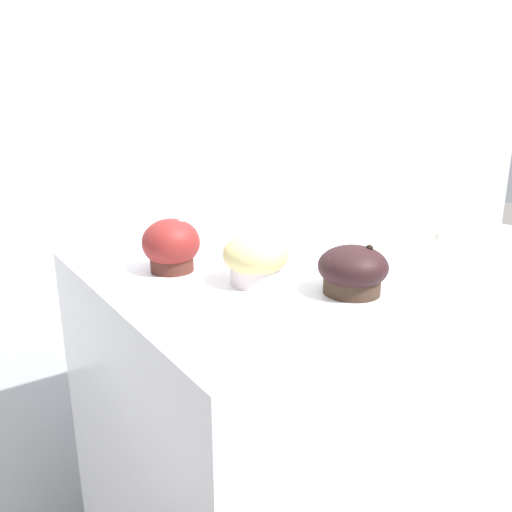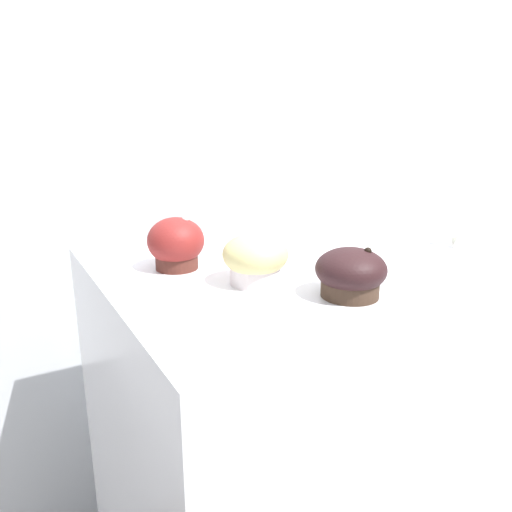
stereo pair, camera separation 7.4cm
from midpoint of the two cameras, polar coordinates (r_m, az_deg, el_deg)
The scene contains 6 objects.
wall_back at distance 1.53m, azimuth -7.33°, elevation 3.90°, with size 3.20×0.10×1.80m, color silver.
display_counter at distance 1.25m, azimuth 7.24°, elevation -20.81°, with size 1.00×0.64×0.95m, color silver.
muffin_front_center at distance 0.90m, azimuth -11.99°, elevation 1.07°, with size 0.10×0.10×0.10m.
muffin_back_left at distance 0.78m, azimuth 8.35°, elevation -1.70°, with size 0.11×0.11×0.08m.
muffin_back_right at distance 0.82m, azimuth -2.62°, elevation -0.33°, with size 0.11×0.11×0.08m.
price_card at distance 1.14m, azimuth 19.01°, elevation 3.05°, with size 0.05×0.04×0.06m.
Camera 1 is at (-0.71, -0.71, 1.23)m, focal length 35.00 mm.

